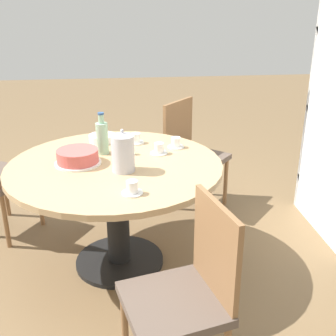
% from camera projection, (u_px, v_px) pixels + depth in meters
% --- Properties ---
extents(ground_plane, '(14.00, 14.00, 0.00)m').
position_uv_depth(ground_plane, '(120.00, 262.00, 2.89)').
color(ground_plane, brown).
extents(dining_table, '(1.34, 1.34, 0.73)m').
position_uv_depth(dining_table, '(116.00, 186.00, 2.68)').
color(dining_table, black).
rests_on(dining_table, ground_plane).
extents(chair_b, '(0.51, 0.51, 0.91)m').
position_uv_depth(chair_b, '(186.00, 292.00, 1.85)').
color(chair_b, olive).
rests_on(chair_b, ground_plane).
extents(chair_c, '(0.59, 0.59, 0.91)m').
position_uv_depth(chair_c, '(191.00, 152.00, 3.51)').
color(chair_c, olive).
rests_on(chair_c, ground_plane).
extents(coffee_pot, '(0.14, 0.14, 0.26)m').
position_uv_depth(coffee_pot, '(123.00, 152.00, 2.46)').
color(coffee_pot, silver).
rests_on(coffee_pot, dining_table).
extents(water_bottle, '(0.08, 0.08, 0.28)m').
position_uv_depth(water_bottle, '(102.00, 137.00, 2.74)').
color(water_bottle, '#99C6A3').
rests_on(water_bottle, dining_table).
extents(cake_main, '(0.29, 0.29, 0.09)m').
position_uv_depth(cake_main, '(78.00, 157.00, 2.60)').
color(cake_main, white).
rests_on(cake_main, dining_table).
extents(cup_a, '(0.11, 0.11, 0.07)m').
position_uv_depth(cup_a, '(136.00, 139.00, 2.97)').
color(cup_a, silver).
rests_on(cup_a, dining_table).
extents(cup_b, '(0.11, 0.11, 0.07)m').
position_uv_depth(cup_b, '(176.00, 143.00, 2.88)').
color(cup_b, silver).
rests_on(cup_b, dining_table).
extents(cup_c, '(0.11, 0.11, 0.07)m').
position_uv_depth(cup_c, '(159.00, 149.00, 2.77)').
color(cup_c, silver).
rests_on(cup_c, dining_table).
extents(cup_d, '(0.11, 0.11, 0.07)m').
position_uv_depth(cup_d, '(132.00, 189.00, 2.21)').
color(cup_d, silver).
rests_on(cup_d, dining_table).
extents(plate_stack, '(0.19, 0.19, 0.05)m').
position_uv_depth(plate_stack, '(102.00, 138.00, 3.00)').
color(plate_stack, white).
rests_on(plate_stack, dining_table).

